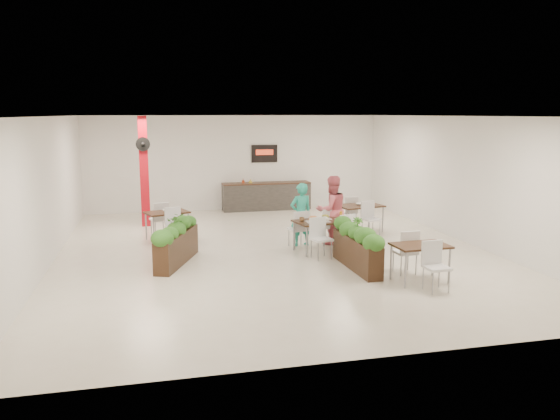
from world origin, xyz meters
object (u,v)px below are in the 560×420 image
object	(u,v)px
diner_man	(301,214)
side_table_b	(359,209)
service_counter	(266,195)
diner_woman	(332,210)
side_table_c	(420,251)
planter_left	(177,240)
planter_right	(357,245)
main_table	(324,225)
side_table_a	(167,217)
red_column	(144,170)

from	to	relation	value
diner_man	side_table_b	bearing A→B (deg)	-160.28
service_counter	diner_woman	distance (m)	5.30
diner_woman	service_counter	bearing A→B (deg)	-94.96
side_table_b	side_table_c	size ratio (longest dim) A/B	1.02
service_counter	diner_man	distance (m)	5.26
service_counter	side_table_c	xyz separation A→B (m)	(1.27, -8.67, 0.12)
planter_left	planter_right	distance (m)	3.92
diner_man	side_table_b	world-z (taller)	diner_man
main_table	side_table_b	size ratio (longest dim) A/B	1.09
side_table_a	red_column	bearing A→B (deg)	86.27
service_counter	planter_right	world-z (taller)	service_counter
planter_left	diner_man	bearing A→B (deg)	17.67
red_column	diner_man	xyz separation A→B (m)	(3.79, -3.39, -0.85)
red_column	diner_man	bearing A→B (deg)	-41.81
red_column	service_counter	distance (m)	4.56
diner_woman	planter_right	bearing A→B (deg)	74.04
diner_woman	side_table_a	xyz separation A→B (m)	(-4.03, 1.38, -0.25)
red_column	planter_right	distance (m)	7.25
service_counter	diner_man	world-z (taller)	service_counter
planter_right	side_table_c	distance (m)	1.45
side_table_a	diner_man	bearing A→B (deg)	-42.46
planter_left	planter_right	bearing A→B (deg)	-18.84
side_table_b	diner_man	bearing A→B (deg)	-160.05
diner_man	side_table_a	size ratio (longest dim) A/B	0.95
diner_man	diner_woman	xyz separation A→B (m)	(0.80, 0.00, 0.08)
side_table_a	planter_left	bearing A→B (deg)	-105.85
service_counter	diner_man	size ratio (longest dim) A/B	1.90
service_counter	planter_left	xyz separation A→B (m)	(-3.30, -6.24, 0.04)
side_table_c	planter_left	bearing A→B (deg)	149.47
main_table	side_table_c	bearing A→B (deg)	-68.41
main_table	planter_right	distance (m)	1.61
planter_left	planter_right	size ratio (longest dim) A/B	0.97
main_table	side_table_a	bearing A→B (deg)	150.61
red_column	side_table_c	bearing A→B (deg)	-52.23
diner_woman	side_table_c	xyz separation A→B (m)	(0.68, -3.41, -0.26)
main_table	planter_left	distance (m)	3.50
red_column	main_table	bearing A→B (deg)	-44.06
planter_left	planter_right	world-z (taller)	planter_left
red_column	service_counter	bearing A→B (deg)	25.00
service_counter	side_table_b	distance (m)	4.42
red_column	service_counter	size ratio (longest dim) A/B	1.07
diner_man	diner_woman	bearing A→B (deg)	168.63
service_counter	side_table_b	size ratio (longest dim) A/B	1.80
planter_right	side_table_b	size ratio (longest dim) A/B	1.26
diner_woman	side_table_c	size ratio (longest dim) A/B	1.06
diner_woman	side_table_b	size ratio (longest dim) A/B	1.04
diner_woman	side_table_c	bearing A→B (deg)	89.94
red_column	side_table_c	size ratio (longest dim) A/B	1.95
main_table	service_counter	bearing A→B (deg)	91.76
diner_man	side_table_c	world-z (taller)	diner_man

